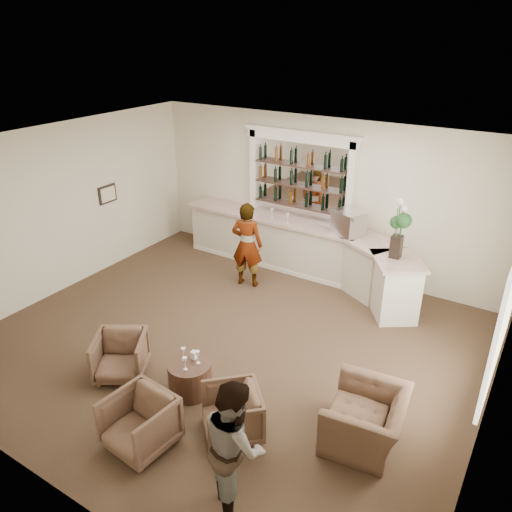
{
  "coord_description": "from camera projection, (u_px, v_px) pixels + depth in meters",
  "views": [
    {
      "loc": [
        4.16,
        -5.77,
        4.96
      ],
      "look_at": [
        -0.02,
        0.9,
        1.28
      ],
      "focal_mm": 35.0,
      "sensor_mm": 36.0,
      "label": 1
    }
  ],
  "objects": [
    {
      "name": "ground",
      "position": [
        229.0,
        343.0,
        8.54
      ],
      "size": [
        8.0,
        8.0,
        0.0
      ],
      "primitive_type": "plane",
      "color": "#523729",
      "rests_on": "ground"
    },
    {
      "name": "room_shell",
      "position": [
        260.0,
        203.0,
        8.01
      ],
      "size": [
        8.04,
        7.02,
        3.32
      ],
      "color": "beige",
      "rests_on": "ground"
    },
    {
      "name": "bar_counter",
      "position": [
        302.0,
        249.0,
        10.67
      ],
      "size": [
        5.72,
        1.8,
        1.14
      ],
      "color": "beige",
      "rests_on": "ground"
    },
    {
      "name": "back_bar_alcove",
      "position": [
        300.0,
        176.0,
        10.53
      ],
      "size": [
        2.64,
        0.25,
        3.0
      ],
      "color": "white",
      "rests_on": "ground"
    },
    {
      "name": "cocktail_table",
      "position": [
        190.0,
        378.0,
        7.31
      ],
      "size": [
        0.64,
        0.64,
        0.5
      ],
      "primitive_type": "cylinder",
      "color": "#492C1F",
      "rests_on": "ground"
    },
    {
      "name": "sommelier",
      "position": [
        247.0,
        245.0,
        10.1
      ],
      "size": [
        0.73,
        0.57,
        1.78
      ],
      "primitive_type": "imported",
      "rotation": [
        0.0,
        0.0,
        3.37
      ],
      "color": "gray",
      "rests_on": "ground"
    },
    {
      "name": "guest",
      "position": [
        235.0,
        445.0,
        5.39
      ],
      "size": [
        1.02,
        1.0,
        1.66
      ],
      "primitive_type": "imported",
      "rotation": [
        0.0,
        0.0,
        2.43
      ],
      "color": "gray",
      "rests_on": "ground"
    },
    {
      "name": "armchair_left",
      "position": [
        120.0,
        356.0,
        7.62
      ],
      "size": [
        1.04,
        1.05,
        0.7
      ],
      "primitive_type": "imported",
      "rotation": [
        0.0,
        0.0,
        0.56
      ],
      "color": "brown",
      "rests_on": "ground"
    },
    {
      "name": "armchair_center",
      "position": [
        140.0,
        423.0,
        6.32
      ],
      "size": [
        0.86,
        0.88,
        0.74
      ],
      "primitive_type": "imported",
      "rotation": [
        0.0,
        0.0,
        -0.1
      ],
      "color": "brown",
      "rests_on": "ground"
    },
    {
      "name": "armchair_right",
      "position": [
        232.0,
        413.0,
        6.51
      ],
      "size": [
        1.05,
        1.05,
        0.69
      ],
      "primitive_type": "imported",
      "rotation": [
        0.0,
        0.0,
        -0.8
      ],
      "color": "brown",
      "rests_on": "ground"
    },
    {
      "name": "armchair_far",
      "position": [
        366.0,
        419.0,
        6.4
      ],
      "size": [
        1.1,
        1.22,
        0.72
      ],
      "primitive_type": "imported",
      "rotation": [
        0.0,
        0.0,
        -1.45
      ],
      "color": "brown",
      "rests_on": "ground"
    },
    {
      "name": "espresso_machine",
      "position": [
        349.0,
        223.0,
        9.86
      ],
      "size": [
        0.7,
        0.66,
        0.49
      ],
      "primitive_type": "cube",
      "rotation": [
        0.0,
        0.0,
        -0.43
      ],
      "color": "silver",
      "rests_on": "bar_counter"
    },
    {
      "name": "flower_vase",
      "position": [
        399.0,
        225.0,
        8.72
      ],
      "size": [
        0.29,
        0.29,
        1.11
      ],
      "color": "black",
      "rests_on": "bar_counter"
    },
    {
      "name": "wine_glass_bar_left",
      "position": [
        288.0,
        218.0,
        10.49
      ],
      "size": [
        0.07,
        0.07,
        0.21
      ],
      "primitive_type": null,
      "color": "white",
      "rests_on": "bar_counter"
    },
    {
      "name": "wine_glass_bar_right",
      "position": [
        272.0,
        213.0,
        10.78
      ],
      "size": [
        0.07,
        0.07,
        0.21
      ],
      "primitive_type": null,
      "color": "white",
      "rests_on": "bar_counter"
    },
    {
      "name": "wine_glass_tbl_a",
      "position": [
        184.0,
        354.0,
        7.24
      ],
      "size": [
        0.07,
        0.07,
        0.21
      ],
      "primitive_type": null,
      "color": "white",
      "rests_on": "cocktail_table"
    },
    {
      "name": "wine_glass_tbl_b",
      "position": [
        198.0,
        357.0,
        7.17
      ],
      "size": [
        0.07,
        0.07,
        0.21
      ],
      "primitive_type": null,
      "color": "white",
      "rests_on": "cocktail_table"
    },
    {
      "name": "wine_glass_tbl_c",
      "position": [
        185.0,
        363.0,
        7.04
      ],
      "size": [
        0.07,
        0.07,
        0.21
      ],
      "primitive_type": null,
      "color": "white",
      "rests_on": "cocktail_table"
    },
    {
      "name": "napkin_holder",
      "position": [
        194.0,
        355.0,
        7.3
      ],
      "size": [
        0.08,
        0.08,
        0.12
      ],
      "primitive_type": "cube",
      "color": "silver",
      "rests_on": "cocktail_table"
    }
  ]
}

